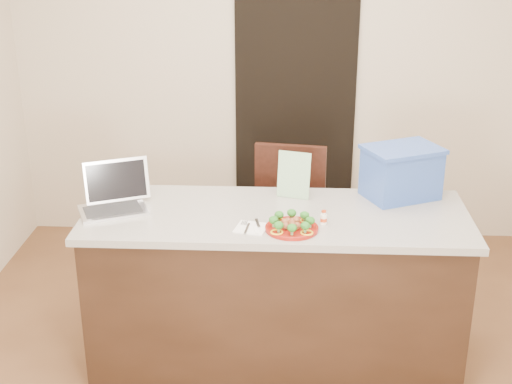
{
  "coord_description": "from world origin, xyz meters",
  "views": [
    {
      "loc": [
        0.07,
        -3.24,
        2.44
      ],
      "look_at": [
        -0.11,
        0.2,
        1.06
      ],
      "focal_mm": 50.0,
      "sensor_mm": 36.0,
      "label": 1
    }
  ],
  "objects_px": {
    "plate": "(292,228)",
    "chair": "(289,217)",
    "laptop": "(115,196)",
    "napkin": "(251,228)",
    "yogurt_bottle": "(324,218)",
    "island": "(275,288)",
    "blue_box": "(401,172)"
  },
  "relations": [
    {
      "from": "plate",
      "to": "chair",
      "type": "bearing_deg",
      "value": 90.77
    },
    {
      "from": "plate",
      "to": "laptop",
      "type": "bearing_deg",
      "value": 165.72
    },
    {
      "from": "napkin",
      "to": "yogurt_bottle",
      "type": "distance_m",
      "value": 0.38
    },
    {
      "from": "yogurt_bottle",
      "to": "plate",
      "type": "bearing_deg",
      "value": -153.27
    },
    {
      "from": "yogurt_bottle",
      "to": "napkin",
      "type": "bearing_deg",
      "value": -168.27
    },
    {
      "from": "island",
      "to": "yogurt_bottle",
      "type": "xyz_separation_m",
      "value": [
        0.25,
        -0.12,
        0.49
      ]
    },
    {
      "from": "plate",
      "to": "blue_box",
      "type": "height_order",
      "value": "blue_box"
    },
    {
      "from": "island",
      "to": "blue_box",
      "type": "distance_m",
      "value": 0.96
    },
    {
      "from": "napkin",
      "to": "laptop",
      "type": "xyz_separation_m",
      "value": [
        -0.75,
        0.24,
        0.06
      ]
    },
    {
      "from": "yogurt_bottle",
      "to": "chair",
      "type": "relative_size",
      "value": 0.07
    },
    {
      "from": "island",
      "to": "plate",
      "type": "xyz_separation_m",
      "value": [
        0.08,
        -0.21,
        0.47
      ]
    },
    {
      "from": "laptop",
      "to": "napkin",
      "type": "bearing_deg",
      "value": -40.99
    },
    {
      "from": "plate",
      "to": "laptop",
      "type": "relative_size",
      "value": 0.65
    },
    {
      "from": "yogurt_bottle",
      "to": "chair",
      "type": "xyz_separation_m",
      "value": [
        -0.18,
        0.83,
        -0.36
      ]
    },
    {
      "from": "napkin",
      "to": "laptop",
      "type": "relative_size",
      "value": 0.37
    },
    {
      "from": "laptop",
      "to": "chair",
      "type": "xyz_separation_m",
      "value": [
        0.95,
        0.67,
        -0.4
      ]
    },
    {
      "from": "plate",
      "to": "chair",
      "type": "xyz_separation_m",
      "value": [
        -0.01,
        0.91,
        -0.34
      ]
    },
    {
      "from": "napkin",
      "to": "chair",
      "type": "bearing_deg",
      "value": 77.92
    },
    {
      "from": "napkin",
      "to": "blue_box",
      "type": "height_order",
      "value": "blue_box"
    },
    {
      "from": "plate",
      "to": "laptop",
      "type": "distance_m",
      "value": 0.99
    },
    {
      "from": "island",
      "to": "plate",
      "type": "distance_m",
      "value": 0.52
    },
    {
      "from": "island",
      "to": "yogurt_bottle",
      "type": "bearing_deg",
      "value": -26.78
    },
    {
      "from": "napkin",
      "to": "chair",
      "type": "height_order",
      "value": "chair"
    },
    {
      "from": "yogurt_bottle",
      "to": "blue_box",
      "type": "relative_size",
      "value": 0.15
    },
    {
      "from": "island",
      "to": "napkin",
      "type": "height_order",
      "value": "napkin"
    },
    {
      "from": "napkin",
      "to": "yogurt_bottle",
      "type": "bearing_deg",
      "value": 11.73
    },
    {
      "from": "island",
      "to": "plate",
      "type": "height_order",
      "value": "plate"
    },
    {
      "from": "plate",
      "to": "island",
      "type": "bearing_deg",
      "value": 111.98
    },
    {
      "from": "island",
      "to": "plate",
      "type": "bearing_deg",
      "value": -68.02
    },
    {
      "from": "napkin",
      "to": "yogurt_bottle",
      "type": "height_order",
      "value": "yogurt_bottle"
    },
    {
      "from": "napkin",
      "to": "yogurt_bottle",
      "type": "relative_size",
      "value": 2.07
    },
    {
      "from": "yogurt_bottle",
      "to": "laptop",
      "type": "xyz_separation_m",
      "value": [
        -1.12,
        0.16,
        0.04
      ]
    }
  ]
}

